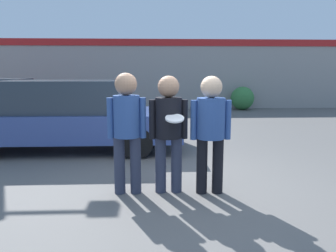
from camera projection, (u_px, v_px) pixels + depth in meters
name	position (u px, v px, depth m)	size (l,w,h in m)	color
ground_plane	(184.00, 190.00, 4.66)	(56.00, 56.00, 0.00)	#5B5956
storefront_building	(162.00, 74.00, 14.91)	(24.00, 0.22, 3.13)	gray
person_left	(127.00, 123.00, 4.40)	(0.52, 0.35, 1.65)	#2D3347
person_middle_with_frisbee	(169.00, 124.00, 4.45)	(0.53, 0.55, 1.62)	#2D3347
person_right	(211.00, 125.00, 4.41)	(0.55, 0.38, 1.61)	black
parked_car_near	(67.00, 116.00, 7.03)	(4.80, 1.88, 1.49)	#334784
street_lamp	(2.00, 12.00, 8.24)	(1.48, 0.35, 5.03)	#38383D
shrub	(242.00, 98.00, 14.55)	(1.03, 1.03, 1.03)	#387A3D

